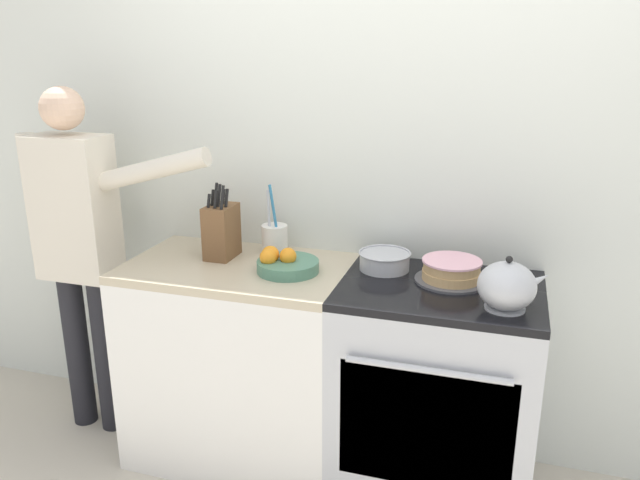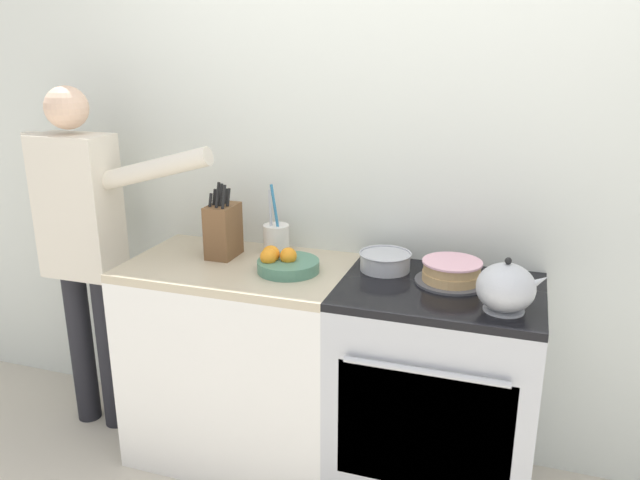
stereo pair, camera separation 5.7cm
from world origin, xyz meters
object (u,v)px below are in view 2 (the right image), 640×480
fruit_bowl (285,263)px  utensil_crock (276,238)px  person_baker (83,234)px  stove_range (434,393)px  layer_cake (452,273)px  tea_kettle (506,288)px  knife_block (223,230)px  mixing_bowl (385,261)px

fruit_bowl → utensil_crock: bearing=120.8°
person_baker → utensil_crock: bearing=1.7°
stove_range → person_baker: size_ratio=0.56×
layer_cake → person_baker: (-1.63, -0.08, 0.02)m
fruit_bowl → tea_kettle: bearing=-8.2°
tea_kettle → fruit_bowl: 0.87m
stove_range → knife_block: bearing=175.5°
layer_cake → utensil_crock: bearing=171.3°
utensil_crock → fruit_bowl: size_ratio=1.25×
utensil_crock → stove_range: bearing=-14.0°
mixing_bowl → person_baker: person_baker is taller
mixing_bowl → fruit_bowl: fruit_bowl is taller
tea_kettle → mixing_bowl: bearing=150.8°
stove_range → fruit_bowl: bearing=-178.3°
mixing_bowl → utensil_crock: size_ratio=0.68×
utensil_crock → fruit_bowl: bearing=-59.2°
utensil_crock → tea_kettle: bearing=-18.5°
knife_block → utensil_crock: 0.23m
tea_kettle → fruit_bowl: (-0.86, 0.12, -0.05)m
layer_cake → utensil_crock: size_ratio=0.89×
person_baker → stove_range: bearing=-10.8°
stove_range → person_baker: 1.68m
knife_block → fruit_bowl: 0.34m
stove_range → person_baker: bearing=-179.5°
mixing_bowl → utensil_crock: 0.50m
stove_range → layer_cake: layer_cake is taller
stove_range → mixing_bowl: bearing=152.7°
stove_range → person_baker: (-1.60, -0.01, 0.51)m
layer_cake → knife_block: (-0.97, 0.01, 0.08)m
tea_kettle → knife_block: (-1.18, 0.22, 0.03)m
knife_block → stove_range: bearing=-4.5°
tea_kettle → fruit_bowl: size_ratio=0.97×
layer_cake → knife_block: bearing=179.6°
utensil_crock → mixing_bowl: bearing=-6.8°
tea_kettle → knife_block: 1.20m
mixing_bowl → person_baker: (-1.35, -0.14, 0.02)m
fruit_bowl → person_baker: person_baker is taller
stove_range → knife_block: 1.10m
stove_range → utensil_crock: (-0.74, 0.19, 0.52)m
layer_cake → mixing_bowl: (-0.27, 0.06, -0.00)m
layer_cake → tea_kettle: bearing=-45.3°
layer_cake → person_baker: bearing=-177.2°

